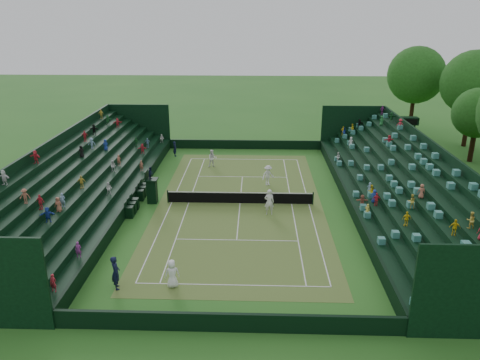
{
  "coord_description": "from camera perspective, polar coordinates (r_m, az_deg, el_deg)",
  "views": [
    {
      "loc": [
        1.19,
        -34.48,
        14.41
      ],
      "look_at": [
        0.0,
        0.0,
        2.0
      ],
      "focal_mm": 35.0,
      "sensor_mm": 36.0,
      "label": 1
    }
  ],
  "objects": [
    {
      "name": "north_grandstand",
      "position": [
        38.55,
        19.17,
        -0.85
      ],
      "size": [
        6.6,
        32.0,
        4.9
      ],
      "color": "black",
      "rests_on": "ground"
    },
    {
      "name": "perimeter_wall_east",
      "position": [
        37.89,
        12.94,
        -2.29
      ],
      "size": [
        0.2,
        31.77,
        1.0
      ],
      "primitive_type": "cube",
      "color": "black",
      "rests_on": "ground"
    },
    {
      "name": "player_far_east",
      "position": [
        41.14,
        3.43,
        0.58
      ],
      "size": [
        1.35,
        1.18,
        1.81
      ],
      "primitive_type": "imported",
      "rotation": [
        0.0,
        0.0,
        0.54
      ],
      "color": "white",
      "rests_on": "ground"
    },
    {
      "name": "line_judge_north",
      "position": [
        49.94,
        -7.93,
        3.78
      ],
      "size": [
        0.54,
        0.68,
        1.62
      ],
      "primitive_type": "imported",
      "rotation": [
        0.0,
        0.0,
        1.86
      ],
      "color": "black",
      "rests_on": "ground"
    },
    {
      "name": "south_grandstand",
      "position": [
        39.33,
        -18.77,
        -0.4
      ],
      "size": [
        6.6,
        32.0,
        4.9
      ],
      "color": "black",
      "rests_on": "ground"
    },
    {
      "name": "ground",
      "position": [
        37.39,
        0.0,
        -2.88
      ],
      "size": [
        160.0,
        160.0,
        0.0
      ],
      "primitive_type": "plane",
      "color": "#286520",
      "rests_on": "ground"
    },
    {
      "name": "courtside_chairs",
      "position": [
        37.92,
        -12.38,
        -2.27
      ],
      "size": [
        0.58,
        5.54,
        1.25
      ],
      "color": "black",
      "rests_on": "ground"
    },
    {
      "name": "tennis_net",
      "position": [
        37.19,
        0.0,
        -2.14
      ],
      "size": [
        11.67,
        0.1,
        1.06
      ],
      "color": "black",
      "rests_on": "ground"
    },
    {
      "name": "player_near_west",
      "position": [
        26.54,
        -8.26,
        -11.24
      ],
      "size": [
        0.9,
        0.69,
        1.65
      ],
      "primitive_type": "imported",
      "rotation": [
        0.0,
        0.0,
        3.37
      ],
      "color": "white",
      "rests_on": "ground"
    },
    {
      "name": "perimeter_wall_north",
      "position": [
        52.27,
        0.6,
        4.35
      ],
      "size": [
        17.17,
        0.2,
        1.0
      ],
      "primitive_type": "cube",
      "color": "black",
      "rests_on": "ground"
    },
    {
      "name": "umpire_chair",
      "position": [
        37.79,
        -10.71,
        -0.91
      ],
      "size": [
        0.95,
        0.95,
        2.99
      ],
      "color": "black",
      "rests_on": "ground"
    },
    {
      "name": "player_far_west",
      "position": [
        46.01,
        -3.39,
        2.64
      ],
      "size": [
        0.97,
        0.83,
        1.75
      ],
      "primitive_type": "imported",
      "rotation": [
        0.0,
        0.0,
        0.21
      ],
      "color": "white",
      "rests_on": "ground"
    },
    {
      "name": "court_surface",
      "position": [
        37.39,
        0.0,
        -2.88
      ],
      "size": [
        12.97,
        26.77,
        0.01
      ],
      "primitive_type": "cube",
      "color": "#397B29",
      "rests_on": "ground"
    },
    {
      "name": "perimeter_wall_west",
      "position": [
        38.42,
        -12.76,
        -1.96
      ],
      "size": [
        0.2,
        31.77,
        1.0
      ],
      "primitive_type": "cube",
      "color": "black",
      "rests_on": "ground"
    },
    {
      "name": "scoreboard_tower",
      "position": [
        54.31,
        19.82,
        6.64
      ],
      "size": [
        2.0,
        1.0,
        3.7
      ],
      "color": "black",
      "rests_on": "ground"
    },
    {
      "name": "line_judge_south",
      "position": [
        26.94,
        -14.92,
        -10.85
      ],
      "size": [
        0.71,
        0.84,
        1.97
      ],
      "primitive_type": "imported",
      "rotation": [
        0.0,
        0.0,
        1.97
      ],
      "color": "black",
      "rests_on": "ground"
    },
    {
      "name": "perimeter_wall_south",
      "position": [
        23.26,
        -1.42,
        -16.96
      ],
      "size": [
        17.17,
        0.2,
        1.0
      ],
      "primitive_type": "cube",
      "color": "black",
      "rests_on": "ground"
    },
    {
      "name": "player_near_east",
      "position": [
        35.12,
        3.58,
        -2.69
      ],
      "size": [
        0.76,
        0.51,
        2.02
      ],
      "primitive_type": "imported",
      "rotation": [
        0.0,
        0.0,
        3.18
      ],
      "color": "white",
      "rests_on": "ground"
    }
  ]
}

